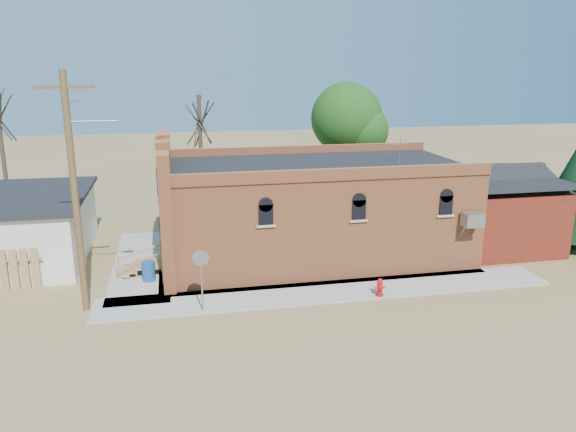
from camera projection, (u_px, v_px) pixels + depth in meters
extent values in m
plane|color=olive|center=(300.00, 304.00, 22.16)|extent=(120.00, 120.00, 0.00)
cube|color=#9E9991|center=(330.00, 291.00, 23.29)|extent=(19.00, 2.20, 0.08)
cube|color=#9E9991|center=(142.00, 263.00, 26.59)|extent=(2.60, 10.00, 0.08)
cube|color=#CD6B3E|center=(315.00, 212.00, 27.16)|extent=(14.00, 7.00, 4.50)
cube|color=black|center=(316.00, 165.00, 26.56)|extent=(13.80, 6.80, 0.12)
cube|color=#CD6B3E|center=(167.00, 206.00, 25.63)|extent=(0.50, 7.40, 5.80)
cube|color=navy|center=(158.00, 188.00, 24.15)|extent=(0.08, 1.10, 1.56)
cube|color=gray|center=(473.00, 220.00, 24.53)|extent=(0.85, 0.65, 0.60)
cube|color=#521D0E|center=(492.00, 215.00, 29.19)|extent=(5.00, 6.00, 3.20)
cylinder|color=#4F351F|center=(75.00, 196.00, 20.52)|extent=(0.26, 0.26, 9.00)
cube|color=#4F351F|center=(64.00, 87.00, 19.50)|extent=(2.00, 0.12, 0.12)
cylinder|color=gray|center=(94.00, 121.00, 19.99)|extent=(1.80, 0.08, 0.08)
cube|color=gray|center=(123.00, 122.00, 20.20)|extent=(0.45, 0.22, 0.14)
cylinder|color=#4E3C2C|center=(201.00, 160.00, 32.89)|extent=(0.24, 0.24, 7.50)
cylinder|color=#4E3C2C|center=(3.00, 159.00, 31.62)|extent=(0.24, 0.24, 8.00)
cylinder|color=#4E3C2C|center=(345.00, 163.00, 35.27)|extent=(0.28, 0.28, 6.30)
sphere|color=#174313|center=(347.00, 118.00, 34.54)|extent=(4.40, 4.40, 4.40)
cylinder|color=#4E3C2C|center=(576.00, 237.00, 28.81)|extent=(0.30, 0.30, 1.20)
cylinder|color=red|center=(379.00, 295.00, 22.78)|extent=(0.34, 0.34, 0.06)
cylinder|color=red|center=(380.00, 288.00, 22.70)|extent=(0.24, 0.24, 0.56)
sphere|color=red|center=(380.00, 281.00, 22.62)|extent=(0.22, 0.22, 0.22)
cylinder|color=red|center=(381.00, 289.00, 22.56)|extent=(0.11, 0.13, 0.10)
cylinder|color=red|center=(376.00, 288.00, 22.67)|extent=(0.13, 0.11, 0.10)
cylinder|color=red|center=(383.00, 287.00, 22.73)|extent=(0.13, 0.11, 0.10)
cylinder|color=gray|center=(202.00, 283.00, 21.11)|extent=(0.08, 0.08, 2.23)
cylinder|color=gray|center=(201.00, 258.00, 20.83)|extent=(0.67, 0.06, 0.67)
cylinder|color=red|center=(201.00, 258.00, 20.86)|extent=(0.67, 0.06, 0.67)
cylinder|color=navy|center=(149.00, 271.00, 24.28)|extent=(0.71, 0.71, 0.86)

